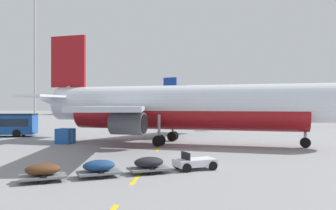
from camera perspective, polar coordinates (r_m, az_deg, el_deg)
The scene contains 8 objects.
ground at distance 54.62m, azimuth 24.19°, elevation -4.33°, with size 400.00×400.00×0.00m, color gray.
apron_paint_markings at distance 48.97m, azimuth 0.24°, elevation -4.83°, with size 8.00×96.72×0.01m.
airliner_foreground at distance 36.49m, azimuth 1.87°, elevation -0.26°, with size 34.58×33.82×12.20m.
airliner_mid_left at distance 93.46m, azimuth 7.23°, elevation -0.13°, with size 32.81×30.92×12.18m.
baggage_train at distance 20.59m, azimuth -7.12°, elevation -9.98°, with size 11.04×6.47×1.14m.
uld_cargo_container at distance 38.51m, azimuth -16.64°, elevation -4.94°, with size 1.88×1.85×1.60m.
apron_light_mast_near at distance 74.61m, azimuth -21.18°, elevation 9.66°, with size 1.80×1.80×27.07m.
terminal_satellite at distance 157.01m, azimuth -2.08°, elevation 0.58°, with size 73.73×22.64×13.17m.
Camera 1 is at (21.05, -11.07, 4.09)m, focal length 36.82 mm.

